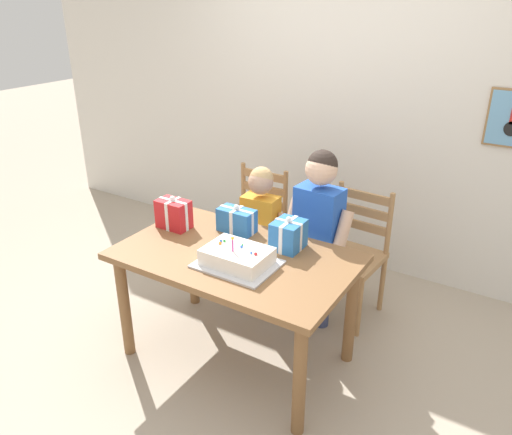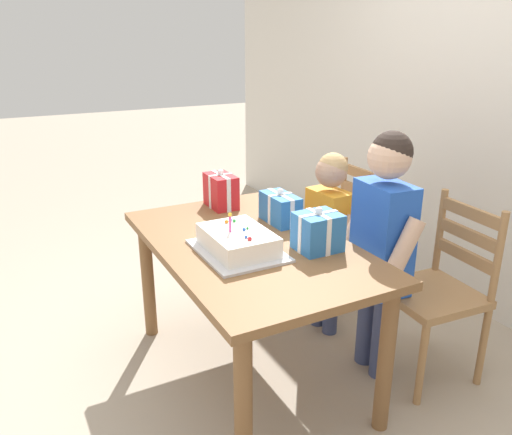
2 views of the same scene
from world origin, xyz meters
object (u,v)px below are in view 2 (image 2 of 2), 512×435
object	(u,v)px
gift_box_red_large	(318,232)
child_older	(383,233)
dining_table	(250,262)
birthday_cake	(238,242)
gift_box_corner_small	(280,208)
chair_left	(341,236)
child_younger	(328,227)
chair_right	(438,290)
gift_box_beside_cake	(221,191)

from	to	relation	value
gift_box_red_large	child_older	distance (m)	0.36
dining_table	birthday_cake	bearing A→B (deg)	-51.22
gift_box_corner_small	chair_left	world-z (taller)	gift_box_corner_small
child_older	child_younger	world-z (taller)	child_older
child_older	chair_left	bearing A→B (deg)	158.47
chair_right	child_younger	size ratio (longest dim) A/B	0.86
chair_left	gift_box_corner_small	bearing A→B (deg)	-67.96
gift_box_beside_cake	chair_left	xyz separation A→B (m)	(0.14, 0.75, -0.37)
child_older	chair_right	bearing A→B (deg)	59.31
child_older	child_younger	distance (m)	0.46
dining_table	gift_box_corner_small	size ratio (longest dim) A/B	5.70
child_younger	gift_box_beside_cake	bearing A→B (deg)	-125.50
birthday_cake	child_younger	xyz separation A→B (m)	(-0.27, 0.69, -0.14)
birthday_cake	gift_box_red_large	distance (m)	0.36
birthday_cake	gift_box_corner_small	distance (m)	0.44
birthday_cake	gift_box_beside_cake	distance (m)	0.65
gift_box_beside_cake	gift_box_corner_small	distance (m)	0.41
dining_table	gift_box_beside_cake	world-z (taller)	gift_box_beside_cake
dining_table	birthday_cake	world-z (taller)	birthday_cake
gift_box_red_large	child_younger	bearing A→B (deg)	139.00
chair_left	child_older	size ratio (longest dim) A/B	0.73
dining_table	gift_box_corner_small	bearing A→B (deg)	122.22
gift_box_corner_small	chair_right	world-z (taller)	gift_box_corner_small
birthday_cake	gift_box_corner_small	xyz separation A→B (m)	(-0.25, 0.36, 0.03)
birthday_cake	gift_box_beside_cake	world-z (taller)	gift_box_beside_cake
birthday_cake	child_older	xyz separation A→B (m)	(0.17, 0.69, -0.02)
gift_box_beside_cake	child_older	xyz separation A→B (m)	(0.79, 0.50, -0.07)
chair_right	child_older	size ratio (longest dim) A/B	0.73
chair_right	child_younger	xyz separation A→B (m)	(-0.59, -0.26, 0.18)
birthday_cake	chair_right	size ratio (longest dim) A/B	0.48
gift_box_red_large	gift_box_corner_small	xyz separation A→B (m)	(-0.39, 0.03, -0.01)
dining_table	chair_right	xyz separation A→B (m)	(0.41, 0.85, -0.17)
gift_box_beside_cake	child_younger	bearing A→B (deg)	54.50
chair_right	child_older	bearing A→B (deg)	-120.69
dining_table	gift_box_red_large	world-z (taller)	gift_box_red_large
gift_box_red_large	birthday_cake	bearing A→B (deg)	-113.20
gift_box_corner_small	gift_box_red_large	bearing A→B (deg)	-4.39
gift_box_beside_cake	chair_left	distance (m)	0.85
birthday_cake	chair_left	xyz separation A→B (m)	(-0.48, 0.95, -0.32)
dining_table	gift_box_red_large	bearing A→B (deg)	46.02
dining_table	child_younger	world-z (taller)	child_younger
birthday_cake	gift_box_beside_cake	size ratio (longest dim) A/B	1.97
child_older	gift_box_red_large	bearing A→B (deg)	-94.49
gift_box_red_large	gift_box_beside_cake	bearing A→B (deg)	-169.86
chair_right	child_younger	world-z (taller)	child_younger
birthday_cake	child_younger	bearing A→B (deg)	111.31
gift_box_red_large	child_younger	distance (m)	0.57
dining_table	gift_box_beside_cake	distance (m)	0.58
gift_box_red_large	gift_box_corner_small	size ratio (longest dim) A/B	0.85
gift_box_red_large	child_older	world-z (taller)	child_older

